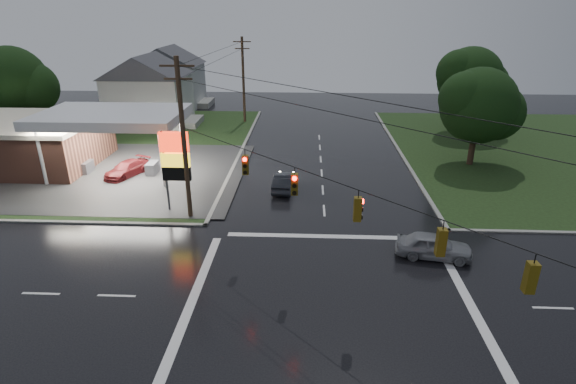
{
  "coord_description": "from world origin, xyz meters",
  "views": [
    {
      "loc": [
        -1.26,
        -18.9,
        13.77
      ],
      "look_at": [
        -2.47,
        7.17,
        3.0
      ],
      "focal_mm": 28.0,
      "sensor_mm": 36.0,
      "label": 1
    }
  ],
  "objects_px": {
    "utility_pole_nw": "(184,139)",
    "car_crossing": "(434,246)",
    "tree_ne_near": "(480,106)",
    "pylon_sign": "(175,158)",
    "tree_nw_behind": "(14,82)",
    "car_pump": "(127,169)",
    "utility_pole_n": "(243,79)",
    "tree_ne_far": "(471,79)",
    "house_far": "(169,76)",
    "house_near": "(149,89)",
    "gas_station": "(41,140)",
    "car_north": "(283,181)"
  },
  "relations": [
    {
      "from": "tree_ne_near",
      "to": "car_pump",
      "type": "bearing_deg",
      "value": -171.82
    },
    {
      "from": "pylon_sign",
      "to": "house_far",
      "type": "height_order",
      "value": "house_far"
    },
    {
      "from": "gas_station",
      "to": "house_far",
      "type": "relative_size",
      "value": 2.37
    },
    {
      "from": "gas_station",
      "to": "house_near",
      "type": "distance_m",
      "value": 17.07
    },
    {
      "from": "utility_pole_nw",
      "to": "tree_ne_near",
      "type": "bearing_deg",
      "value": 27.86
    },
    {
      "from": "tree_nw_behind",
      "to": "tree_ne_far",
      "type": "height_order",
      "value": "tree_nw_behind"
    },
    {
      "from": "car_crossing",
      "to": "utility_pole_n",
      "type": "bearing_deg",
      "value": 35.12
    },
    {
      "from": "tree_ne_far",
      "to": "car_north",
      "type": "relative_size",
      "value": 2.33
    },
    {
      "from": "gas_station",
      "to": "pylon_sign",
      "type": "xyz_separation_m",
      "value": [
        15.18,
        -9.2,
        1.46
      ]
    },
    {
      "from": "house_far",
      "to": "tree_ne_far",
      "type": "xyz_separation_m",
      "value": [
        39.1,
        -14.01,
        1.77
      ]
    },
    {
      "from": "house_far",
      "to": "car_north",
      "type": "xyz_separation_m",
      "value": [
        18.75,
        -32.99,
        -3.71
      ]
    },
    {
      "from": "utility_pole_n",
      "to": "car_pump",
      "type": "relative_size",
      "value": 2.33
    },
    {
      "from": "car_north",
      "to": "tree_ne_near",
      "type": "bearing_deg",
      "value": -154.46
    },
    {
      "from": "utility_pole_nw",
      "to": "house_near",
      "type": "relative_size",
      "value": 1.0
    },
    {
      "from": "house_near",
      "to": "house_far",
      "type": "relative_size",
      "value": 1.0
    },
    {
      "from": "tree_ne_near",
      "to": "pylon_sign",
      "type": "bearing_deg",
      "value": -154.99
    },
    {
      "from": "car_north",
      "to": "utility_pole_n",
      "type": "bearing_deg",
      "value": -71.08
    },
    {
      "from": "house_near",
      "to": "house_far",
      "type": "height_order",
      "value": "same"
    },
    {
      "from": "house_near",
      "to": "car_pump",
      "type": "relative_size",
      "value": 2.45
    },
    {
      "from": "tree_nw_behind",
      "to": "car_pump",
      "type": "relative_size",
      "value": 2.22
    },
    {
      "from": "utility_pole_nw",
      "to": "house_near",
      "type": "xyz_separation_m",
      "value": [
        -11.45,
        26.5,
        -1.32
      ]
    },
    {
      "from": "utility_pole_nw",
      "to": "tree_nw_behind",
      "type": "relative_size",
      "value": 1.1
    },
    {
      "from": "gas_station",
      "to": "utility_pole_nw",
      "type": "relative_size",
      "value": 2.38
    },
    {
      "from": "utility_pole_n",
      "to": "car_crossing",
      "type": "xyz_separation_m",
      "value": [
        15.76,
        -33.29,
        -4.72
      ]
    },
    {
      "from": "gas_station",
      "to": "car_crossing",
      "type": "xyz_separation_m",
      "value": [
        31.94,
        -14.99,
        -1.8
      ]
    },
    {
      "from": "gas_station",
      "to": "tree_nw_behind",
      "type": "height_order",
      "value": "tree_nw_behind"
    },
    {
      "from": "gas_station",
      "to": "utility_pole_n",
      "type": "xyz_separation_m",
      "value": [
        16.18,
        18.3,
        2.92
      ]
    },
    {
      "from": "tree_ne_far",
      "to": "car_crossing",
      "type": "relative_size",
      "value": 2.23
    },
    {
      "from": "utility_pole_nw",
      "to": "car_crossing",
      "type": "relative_size",
      "value": 2.51
    },
    {
      "from": "utility_pole_nw",
      "to": "tree_ne_near",
      "type": "distance_m",
      "value": 26.74
    },
    {
      "from": "tree_nw_behind",
      "to": "car_crossing",
      "type": "relative_size",
      "value": 2.28
    },
    {
      "from": "utility_pole_n",
      "to": "tree_ne_far",
      "type": "xyz_separation_m",
      "value": [
        26.65,
        -4.01,
        0.71
      ]
    },
    {
      "from": "utility_pole_n",
      "to": "car_pump",
      "type": "distance_m",
      "value": 22.39
    },
    {
      "from": "tree_ne_near",
      "to": "utility_pole_nw",
      "type": "bearing_deg",
      "value": -152.14
    },
    {
      "from": "house_near",
      "to": "house_far",
      "type": "distance_m",
      "value": 12.04
    },
    {
      "from": "utility_pole_nw",
      "to": "tree_ne_far",
      "type": "distance_m",
      "value": 36.2
    },
    {
      "from": "gas_station",
      "to": "house_near",
      "type": "relative_size",
      "value": 2.37
    },
    {
      "from": "house_far",
      "to": "tree_ne_near",
      "type": "xyz_separation_m",
      "value": [
        36.09,
        -26.01,
        1.16
      ]
    },
    {
      "from": "car_crossing",
      "to": "car_pump",
      "type": "relative_size",
      "value": 0.97
    },
    {
      "from": "utility_pole_n",
      "to": "tree_ne_near",
      "type": "relative_size",
      "value": 1.17
    },
    {
      "from": "car_crossing",
      "to": "car_pump",
      "type": "height_order",
      "value": "car_crossing"
    },
    {
      "from": "tree_ne_near",
      "to": "car_north",
      "type": "height_order",
      "value": "tree_ne_near"
    },
    {
      "from": "pylon_sign",
      "to": "car_pump",
      "type": "height_order",
      "value": "pylon_sign"
    },
    {
      "from": "utility_pole_n",
      "to": "car_pump",
      "type": "bearing_deg",
      "value": -110.34
    },
    {
      "from": "gas_station",
      "to": "house_near",
      "type": "xyz_separation_m",
      "value": [
        4.73,
        16.3,
        1.86
      ]
    },
    {
      "from": "tree_nw_behind",
      "to": "utility_pole_nw",
      "type": "bearing_deg",
      "value": -40.1
    },
    {
      "from": "house_near",
      "to": "car_pump",
      "type": "distance_m",
      "value": 19.26
    },
    {
      "from": "utility_pole_n",
      "to": "tree_ne_near",
      "type": "height_order",
      "value": "utility_pole_n"
    },
    {
      "from": "house_near",
      "to": "tree_ne_far",
      "type": "relative_size",
      "value": 1.13
    },
    {
      "from": "house_far",
      "to": "car_pump",
      "type": "relative_size",
      "value": 2.45
    }
  ]
}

